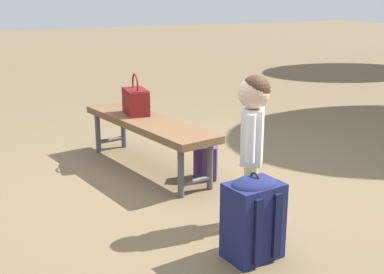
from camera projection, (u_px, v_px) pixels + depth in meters
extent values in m
plane|color=brown|center=(176.00, 191.00, 3.90)|extent=(40.00, 40.00, 0.00)
cube|color=brown|center=(147.00, 123.00, 4.28)|extent=(1.65, 0.67, 0.06)
cylinder|color=#47474C|center=(210.00, 166.00, 3.88)|extent=(0.05, 0.05, 0.39)
cylinder|color=#47474C|center=(181.00, 173.00, 3.72)|extent=(0.05, 0.05, 0.39)
cylinder|color=#47474C|center=(123.00, 128.00, 4.97)|extent=(0.05, 0.05, 0.39)
cylinder|color=#47474C|center=(98.00, 133.00, 4.81)|extent=(0.05, 0.05, 0.39)
cylinder|color=#47474C|center=(196.00, 181.00, 3.83)|extent=(0.09, 0.28, 0.04)
cylinder|color=#47474C|center=(111.00, 140.00, 4.91)|extent=(0.09, 0.28, 0.04)
cube|color=maroon|center=(136.00, 102.00, 4.44)|extent=(0.34, 0.21, 0.22)
cube|color=#561313|center=(135.00, 90.00, 4.41)|extent=(0.31, 0.21, 0.02)
torus|color=maroon|center=(135.00, 84.00, 4.40)|extent=(0.20, 0.04, 0.20)
cylinder|color=#CCCC8C|center=(249.00, 197.00, 3.24)|extent=(0.08, 0.08, 0.43)
cylinder|color=#CCCC8C|center=(251.00, 191.00, 3.33)|extent=(0.08, 0.08, 0.43)
ellipsoid|color=white|center=(245.00, 224.00, 3.29)|extent=(0.10, 0.10, 0.04)
ellipsoid|color=white|center=(247.00, 217.00, 3.39)|extent=(0.10, 0.10, 0.04)
cube|color=white|center=(252.00, 137.00, 3.17)|extent=(0.20, 0.20, 0.37)
cylinder|color=white|center=(250.00, 138.00, 3.07)|extent=(0.06, 0.06, 0.31)
cylinder|color=white|center=(254.00, 130.00, 3.27)|extent=(0.06, 0.06, 0.31)
sphere|color=beige|center=(254.00, 93.00, 3.09)|extent=(0.20, 0.20, 0.20)
sphere|color=#3F2819|center=(256.00, 90.00, 3.09)|extent=(0.19, 0.19, 0.19)
cube|color=#191E4C|center=(253.00, 221.00, 2.86)|extent=(0.27, 0.34, 0.46)
ellipsoid|color=#191E4C|center=(254.00, 185.00, 2.80)|extent=(0.25, 0.32, 0.10)
cube|color=black|center=(239.00, 223.00, 2.98)|extent=(0.06, 0.22, 0.21)
cube|color=black|center=(258.00, 232.00, 2.72)|extent=(0.03, 0.05, 0.39)
cube|color=black|center=(277.00, 226.00, 2.80)|extent=(0.03, 0.05, 0.39)
torus|color=black|center=(255.00, 179.00, 2.79)|extent=(0.08, 0.02, 0.08)
cube|color=#4C2D66|center=(206.00, 162.00, 4.13)|extent=(0.22, 0.24, 0.28)
ellipsoid|color=#4C2D66|center=(206.00, 147.00, 4.09)|extent=(0.21, 0.23, 0.06)
cube|color=#311D42|center=(206.00, 164.00, 4.22)|extent=(0.09, 0.12, 0.13)
cube|color=#311D42|center=(200.00, 165.00, 4.06)|extent=(0.03, 0.03, 0.24)
cube|color=#311D42|center=(210.00, 166.00, 4.05)|extent=(0.03, 0.03, 0.24)
torus|color=#B2B2B7|center=(206.00, 144.00, 4.09)|extent=(0.04, 0.03, 0.05)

